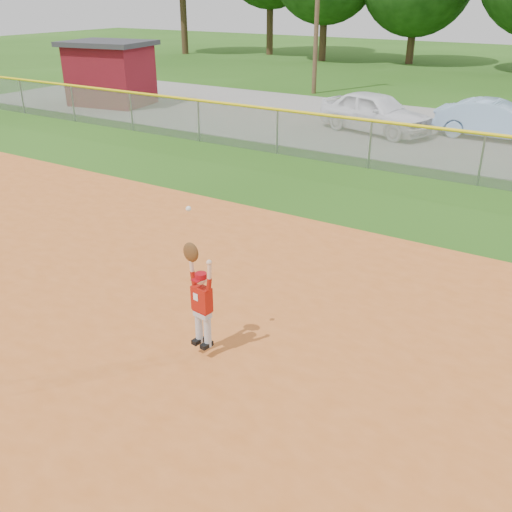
% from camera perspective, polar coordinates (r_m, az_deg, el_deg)
% --- Properties ---
extents(ground, '(120.00, 120.00, 0.00)m').
position_cam_1_polar(ground, '(10.51, -9.71, -4.44)').
color(ground, '#255212').
rests_on(ground, ground).
extents(clay_infield, '(24.00, 16.00, 0.04)m').
position_cam_1_polar(clay_infield, '(8.90, -22.75, -12.15)').
color(clay_infield, '#C55F23').
rests_on(clay_infield, ground).
extents(parking_strip, '(44.00, 10.00, 0.03)m').
position_cam_1_polar(parking_strip, '(24.10, 16.59, 11.84)').
color(parking_strip, gray).
rests_on(parking_strip, ground).
extents(car_white_a, '(4.88, 2.95, 1.55)m').
position_cam_1_polar(car_white_a, '(23.29, 11.85, 13.90)').
color(car_white_a, white).
rests_on(car_white_a, parking_strip).
extents(car_blue, '(4.27, 1.50, 1.40)m').
position_cam_1_polar(car_blue, '(23.52, 22.78, 12.44)').
color(car_blue, '#8DAFD2').
rests_on(car_blue, parking_strip).
extents(utility_shed, '(4.41, 3.69, 2.95)m').
position_cam_1_polar(utility_shed, '(29.53, -14.37, 17.32)').
color(utility_shed, maroon).
rests_on(utility_shed, ground).
extents(outfield_fence, '(40.06, 0.10, 1.55)m').
position_cam_1_polar(outfield_fence, '(18.34, 11.37, 11.24)').
color(outfield_fence, gray).
rests_on(outfield_fence, ground).
extents(power_lines, '(19.40, 0.24, 9.00)m').
position_cam_1_polar(power_lines, '(29.18, 23.52, 22.34)').
color(power_lines, '#4C3823').
rests_on(power_lines, ground).
extents(ballplayer, '(0.54, 0.25, 2.19)m').
position_cam_1_polar(ballplayer, '(8.43, -5.59, -4.08)').
color(ballplayer, silver).
rests_on(ballplayer, ground).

